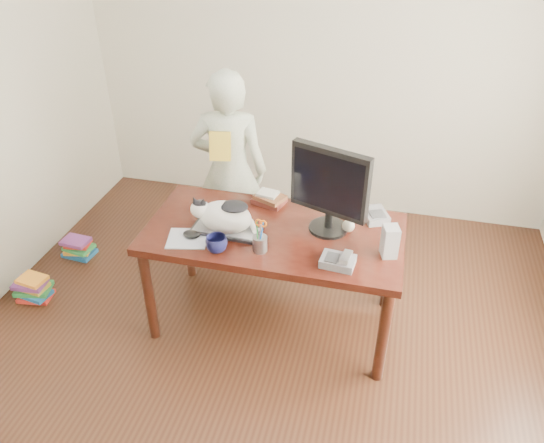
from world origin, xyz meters
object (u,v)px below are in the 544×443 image
at_px(mouse, 192,234).
at_px(monitor, 330,186).
at_px(cat, 223,215).
at_px(pen_cup, 260,242).
at_px(keyboard, 226,231).
at_px(calculator, 375,215).
at_px(person, 230,171).
at_px(book_stack, 269,199).
at_px(phone, 339,261).
at_px(book_pile_a, 34,288).
at_px(speaker, 390,241).
at_px(baseball, 348,226).
at_px(coffee_mug, 217,244).
at_px(desk, 277,243).
at_px(book_pile_b, 78,247).

bearing_deg(mouse, monitor, 6.42).
relative_size(cat, pen_cup, 1.93).
height_order(keyboard, calculator, calculator).
height_order(keyboard, cat, cat).
relative_size(mouse, calculator, 0.53).
relative_size(calculator, person, 0.15).
bearing_deg(monitor, book_stack, 170.28).
distance_m(pen_cup, person, 0.99).
relative_size(phone, book_stack, 0.84).
distance_m(cat, phone, 0.75).
bearing_deg(book_pile_a, calculator, 11.71).
height_order(speaker, baseball, speaker).
bearing_deg(cat, book_pile_a, -173.59).
xyz_separation_m(phone, person, (-0.93, 0.90, -0.01)).
height_order(coffee_mug, person, person).
distance_m(keyboard, calculator, 0.96).
relative_size(keyboard, book_stack, 1.80).
relative_size(keyboard, book_pile_a, 1.62).
bearing_deg(desk, book_pile_a, -170.97).
height_order(mouse, coffee_mug, coffee_mug).
xyz_separation_m(phone, book_pile_a, (-2.19, 0.05, -0.69)).
bearing_deg(baseball, coffee_mug, -151.64).
distance_m(monitor, book_pile_a, 2.31).
xyz_separation_m(speaker, baseball, (-0.26, 0.19, -0.06)).
xyz_separation_m(calculator, book_pile_b, (-2.32, 0.06, -0.70)).
bearing_deg(baseball, desk, -176.73).
bearing_deg(speaker, coffee_mug, 174.99).
bearing_deg(desk, book_stack, 114.69).
xyz_separation_m(desk, person, (-0.50, 0.57, 0.17)).
distance_m(phone, book_pile_b, 2.35).
bearing_deg(coffee_mug, cat, 95.76).
bearing_deg(pen_cup, speaker, 10.46).
relative_size(speaker, book_pile_b, 0.75).
xyz_separation_m(book_stack, calculator, (0.71, -0.03, -0.01)).
height_order(keyboard, baseball, baseball).
xyz_separation_m(coffee_mug, person, (-0.22, 0.94, -0.03)).
relative_size(desk, speaker, 8.27).
distance_m(mouse, book_pile_b, 1.53).
distance_m(pen_cup, book_stack, 0.54).
xyz_separation_m(monitor, person, (-0.81, 0.57, -0.30)).
distance_m(speaker, calculator, 0.39).
relative_size(baseball, calculator, 0.34).
xyz_separation_m(book_stack, book_pile_a, (-1.64, -0.52, -0.70)).
xyz_separation_m(keyboard, baseball, (0.73, 0.20, 0.03)).
xyz_separation_m(keyboard, person, (-0.22, 0.74, 0.01)).
relative_size(speaker, book_stack, 0.80).
bearing_deg(phone, cat, 173.70).
distance_m(phone, baseball, 0.35).
bearing_deg(cat, baseball, 17.00).
bearing_deg(book_pile_a, mouse, 0.32).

